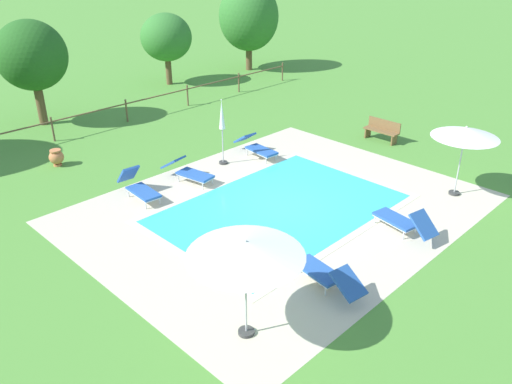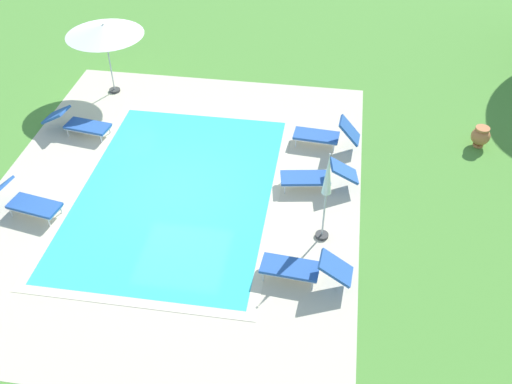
{
  "view_description": "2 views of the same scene",
  "coord_description": "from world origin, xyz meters",
  "px_view_note": "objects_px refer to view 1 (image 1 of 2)",
  "views": [
    {
      "loc": [
        -10.76,
        -9.6,
        7.74
      ],
      "look_at": [
        -0.56,
        0.5,
        0.6
      ],
      "focal_mm": 36.35,
      "sensor_mm": 36.0,
      "label": 1
    },
    {
      "loc": [
        11.48,
        3.89,
        9.95
      ],
      "look_at": [
        1.01,
        2.29,
        1.09
      ],
      "focal_mm": 41.15,
      "sensor_mm": 36.0,
      "label": 2
    }
  ],
  "objects_px": {
    "patio_umbrella_closed_row_west": "(222,122)",
    "terracotta_urn_near_fence": "(56,157)",
    "tree_centre": "(249,17)",
    "sun_lounger_north_end": "(326,274)",
    "patio_umbrella_open_foreground": "(466,133)",
    "patio_umbrella_open_by_bench": "(245,249)",
    "sun_lounger_north_near_steps": "(403,221)",
    "sun_lounger_north_mid": "(189,171)",
    "tree_east_mid": "(31,56)",
    "sun_lounger_north_far": "(256,147)",
    "tree_west_mid": "(166,37)",
    "sun_lounger_south_near_corner": "(139,187)",
    "wooden_bench_lawn_side": "(382,130)"
  },
  "relations": [
    {
      "from": "patio_umbrella_closed_row_west",
      "to": "terracotta_urn_near_fence",
      "type": "relative_size",
      "value": 3.96
    },
    {
      "from": "patio_umbrella_closed_row_west",
      "to": "tree_centre",
      "type": "relative_size",
      "value": 0.47
    },
    {
      "from": "sun_lounger_north_end",
      "to": "terracotta_urn_near_fence",
      "type": "height_order",
      "value": "sun_lounger_north_end"
    },
    {
      "from": "patio_umbrella_open_foreground",
      "to": "patio_umbrella_open_by_bench",
      "type": "bearing_deg",
      "value": 179.38
    },
    {
      "from": "sun_lounger_north_near_steps",
      "to": "tree_centre",
      "type": "distance_m",
      "value": 20.99
    },
    {
      "from": "patio_umbrella_open_by_bench",
      "to": "sun_lounger_north_mid",
      "type": "bearing_deg",
      "value": 60.11
    },
    {
      "from": "terracotta_urn_near_fence",
      "to": "tree_east_mid",
      "type": "xyz_separation_m",
      "value": [
        1.8,
        4.95,
        2.73
      ]
    },
    {
      "from": "sun_lounger_north_near_steps",
      "to": "sun_lounger_north_mid",
      "type": "relative_size",
      "value": 0.97
    },
    {
      "from": "sun_lounger_north_mid",
      "to": "tree_east_mid",
      "type": "relative_size",
      "value": 0.46
    },
    {
      "from": "patio_umbrella_closed_row_west",
      "to": "tree_centre",
      "type": "distance_m",
      "value": 15.31
    },
    {
      "from": "patio_umbrella_closed_row_west",
      "to": "tree_east_mid",
      "type": "relative_size",
      "value": 0.54
    },
    {
      "from": "sun_lounger_north_mid",
      "to": "tree_centre",
      "type": "height_order",
      "value": "tree_centre"
    },
    {
      "from": "sun_lounger_north_near_steps",
      "to": "sun_lounger_north_mid",
      "type": "bearing_deg",
      "value": 106.51
    },
    {
      "from": "sun_lounger_north_near_steps",
      "to": "patio_umbrella_closed_row_west",
      "type": "bearing_deg",
      "value": 91.93
    },
    {
      "from": "sun_lounger_north_far",
      "to": "tree_west_mid",
      "type": "height_order",
      "value": "tree_west_mid"
    },
    {
      "from": "tree_centre",
      "to": "terracotta_urn_near_fence",
      "type": "bearing_deg",
      "value": -159.65
    },
    {
      "from": "sun_lounger_north_far",
      "to": "tree_west_mid",
      "type": "relative_size",
      "value": 0.52
    },
    {
      "from": "sun_lounger_south_near_corner",
      "to": "patio_umbrella_open_by_bench",
      "type": "xyz_separation_m",
      "value": [
        -2.06,
        -7.11,
        1.77
      ]
    },
    {
      "from": "patio_umbrella_closed_row_west",
      "to": "terracotta_urn_near_fence",
      "type": "distance_m",
      "value": 6.32
    },
    {
      "from": "sun_lounger_south_near_corner",
      "to": "patio_umbrella_open_foreground",
      "type": "xyz_separation_m",
      "value": [
        7.51,
        -7.21,
        1.77
      ]
    },
    {
      "from": "patio_umbrella_closed_row_west",
      "to": "tree_centre",
      "type": "height_order",
      "value": "tree_centre"
    },
    {
      "from": "patio_umbrella_open_foreground",
      "to": "tree_east_mid",
      "type": "relative_size",
      "value": 0.52
    },
    {
      "from": "tree_east_mid",
      "to": "tree_centre",
      "type": "bearing_deg",
      "value": 3.79
    },
    {
      "from": "patio_umbrella_open_foreground",
      "to": "sun_lounger_north_near_steps",
      "type": "bearing_deg",
      "value": -178.84
    },
    {
      "from": "sun_lounger_north_mid",
      "to": "sun_lounger_north_far",
      "type": "xyz_separation_m",
      "value": [
        3.31,
        -0.06,
        0.0
      ]
    },
    {
      "from": "sun_lounger_north_mid",
      "to": "patio_umbrella_closed_row_west",
      "type": "xyz_separation_m",
      "value": [
        1.87,
        0.29,
        1.26
      ]
    },
    {
      "from": "sun_lounger_north_end",
      "to": "tree_centre",
      "type": "xyz_separation_m",
      "value": [
        14.71,
        17.6,
        2.88
      ]
    },
    {
      "from": "sun_lounger_north_mid",
      "to": "sun_lounger_north_far",
      "type": "relative_size",
      "value": 1.02
    },
    {
      "from": "wooden_bench_lawn_side",
      "to": "patio_umbrella_closed_row_west",
      "type": "bearing_deg",
      "value": 155.51
    },
    {
      "from": "patio_umbrella_open_foreground",
      "to": "tree_centre",
      "type": "height_order",
      "value": "tree_centre"
    },
    {
      "from": "terracotta_urn_near_fence",
      "to": "tree_east_mid",
      "type": "relative_size",
      "value": 0.14
    },
    {
      "from": "sun_lounger_north_far",
      "to": "sun_lounger_south_near_corner",
      "type": "bearing_deg",
      "value": 178.03
    },
    {
      "from": "sun_lounger_north_end",
      "to": "patio_umbrella_open_by_bench",
      "type": "relative_size",
      "value": 0.87
    },
    {
      "from": "sun_lounger_north_far",
      "to": "tree_west_mid",
      "type": "bearing_deg",
      "value": 69.57
    },
    {
      "from": "sun_lounger_north_near_steps",
      "to": "tree_east_mid",
      "type": "height_order",
      "value": "tree_east_mid"
    },
    {
      "from": "sun_lounger_north_far",
      "to": "sun_lounger_north_end",
      "type": "distance_m",
      "value": 8.58
    },
    {
      "from": "sun_lounger_south_near_corner",
      "to": "tree_east_mid",
      "type": "distance_m",
      "value": 9.81
    },
    {
      "from": "sun_lounger_north_end",
      "to": "wooden_bench_lawn_side",
      "type": "relative_size",
      "value": 1.41
    },
    {
      "from": "sun_lounger_north_far",
      "to": "terracotta_urn_near_fence",
      "type": "xyz_separation_m",
      "value": [
        -5.92,
        4.6,
        -0.02
      ]
    },
    {
      "from": "patio_umbrella_closed_row_west",
      "to": "sun_lounger_south_near_corner",
      "type": "bearing_deg",
      "value": -177.59
    },
    {
      "from": "tree_west_mid",
      "to": "tree_east_mid",
      "type": "distance_m",
      "value": 8.47
    },
    {
      "from": "sun_lounger_north_near_steps",
      "to": "patio_umbrella_open_foreground",
      "type": "distance_m",
      "value": 3.87
    },
    {
      "from": "sun_lounger_north_end",
      "to": "sun_lounger_south_near_corner",
      "type": "distance_m",
      "value": 7.31
    },
    {
      "from": "tree_west_mid",
      "to": "sun_lounger_south_near_corner",
      "type": "bearing_deg",
      "value": -130.58
    },
    {
      "from": "patio_umbrella_open_foreground",
      "to": "wooden_bench_lawn_side",
      "type": "relative_size",
      "value": 1.59
    },
    {
      "from": "sun_lounger_north_far",
      "to": "patio_umbrella_closed_row_west",
      "type": "relative_size",
      "value": 0.83
    },
    {
      "from": "terracotta_urn_near_fence",
      "to": "tree_centre",
      "type": "height_order",
      "value": "tree_centre"
    },
    {
      "from": "terracotta_urn_near_fence",
      "to": "tree_west_mid",
      "type": "xyz_separation_m",
      "value": [
        10.09,
        6.59,
        2.28
      ]
    },
    {
      "from": "patio_umbrella_open_foreground",
      "to": "terracotta_urn_near_fence",
      "type": "distance_m",
      "value": 14.34
    },
    {
      "from": "sun_lounger_north_far",
      "to": "tree_east_mid",
      "type": "xyz_separation_m",
      "value": [
        -4.13,
        9.55,
        2.71
      ]
    }
  ]
}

